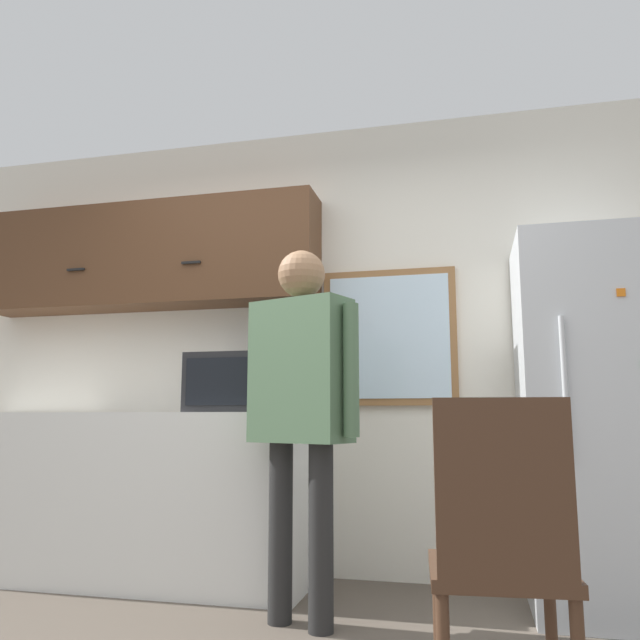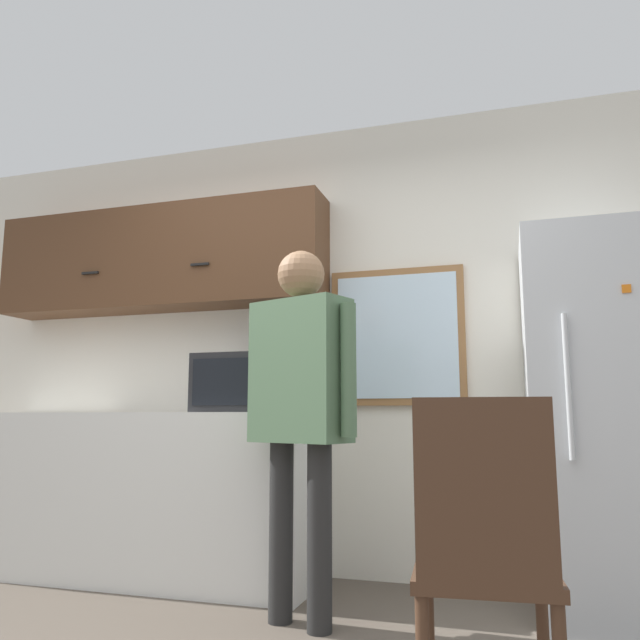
{
  "view_description": "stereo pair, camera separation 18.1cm",
  "coord_description": "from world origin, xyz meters",
  "views": [
    {
      "loc": [
        0.88,
        -1.87,
        0.91
      ],
      "look_at": [
        0.2,
        0.97,
        1.36
      ],
      "focal_mm": 35.0,
      "sensor_mm": 36.0,
      "label": 1
    },
    {
      "loc": [
        1.06,
        -1.82,
        0.91
      ],
      "look_at": [
        0.2,
        0.97,
        1.36
      ],
      "focal_mm": 35.0,
      "sensor_mm": 36.0,
      "label": 2
    }
  ],
  "objects": [
    {
      "name": "back_wall",
      "position": [
        0.0,
        1.8,
        1.35
      ],
      "size": [
        6.0,
        0.06,
        2.7
      ],
      "color": "silver",
      "rests_on": "ground_plane"
    },
    {
      "name": "chair",
      "position": [
        0.96,
        0.19,
        0.52
      ],
      "size": [
        0.47,
        0.47,
        0.97
      ],
      "rotation": [
        0.0,
        0.0,
        3.23
      ],
      "color": "#472D1E",
      "rests_on": "ground_plane"
    },
    {
      "name": "upper_cabinets",
      "position": [
        -1.09,
        1.61,
        1.91
      ],
      "size": [
        2.22,
        0.33,
        0.65
      ],
      "color": "#51331E"
    },
    {
      "name": "window",
      "position": [
        0.43,
        1.76,
        1.37
      ],
      "size": [
        0.78,
        0.05,
        0.8
      ],
      "color": "olive"
    },
    {
      "name": "refrigerator",
      "position": [
        1.49,
        1.42,
        0.9
      ],
      "size": [
        0.73,
        0.71,
        1.8
      ],
      "color": "silver",
      "rests_on": "ground_plane"
    },
    {
      "name": "person",
      "position": [
        0.12,
        0.92,
        1.04
      ],
      "size": [
        0.58,
        0.36,
        1.69
      ],
      "rotation": [
        0.0,
        0.0,
        -0.35
      ],
      "color": "black",
      "rests_on": "ground_plane"
    },
    {
      "name": "counter",
      "position": [
        -1.09,
        1.45,
        0.47
      ],
      "size": [
        2.22,
        0.64,
        0.93
      ],
      "color": "silver",
      "rests_on": "ground_plane"
    },
    {
      "name": "microwave",
      "position": [
        -0.36,
        1.4,
        1.09
      ],
      "size": [
        0.53,
        0.4,
        0.32
      ],
      "color": "#232326",
      "rests_on": "counter"
    }
  ]
}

